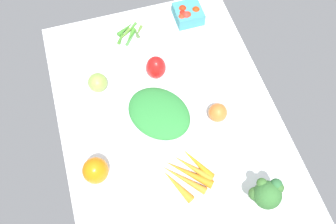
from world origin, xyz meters
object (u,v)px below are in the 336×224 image
object	(u,v)px
heirloom_tomato_green	(98,83)
bell_pepper_orange	(95,171)
leafy_greens_clump	(159,113)
bell_pepper_red	(156,67)
okra_pile	(129,33)
heirloom_tomato_orange	(218,113)
broccoli_head	(267,194)
berry_basket	(188,14)
carrot_bunch	(187,174)

from	to	relation	value
heirloom_tomato_green	bell_pepper_orange	xyz separation A→B (cm)	(33.04, -7.13, 1.29)
leafy_greens_clump	bell_pepper_red	distance (cm)	17.96
heirloom_tomato_green	bell_pepper_red	size ratio (longest dim) A/B	0.74
okra_pile	heirloom_tomato_orange	bearing A→B (deg)	24.75
broccoli_head	berry_basket	bearing A→B (deg)	179.36
heirloom_tomato_orange	leafy_greens_clump	size ratio (longest dim) A/B	0.28
berry_basket	bell_pepper_orange	size ratio (longest dim) A/B	1.13
carrot_bunch	bell_pepper_orange	distance (cm)	29.35
carrot_bunch	bell_pepper_red	bearing A→B (deg)	178.63
leafy_greens_clump	berry_basket	distance (cm)	46.80
okra_pile	bell_pepper_red	world-z (taller)	bell_pepper_red
broccoli_head	berry_basket	distance (cm)	78.34
bell_pepper_red	bell_pepper_orange	size ratio (longest dim) A/B	0.99
broccoli_head	leafy_greens_clump	world-z (taller)	broccoli_head
broccoli_head	okra_pile	xyz separation A→B (cm)	(-77.35, -24.28, -6.46)
berry_basket	bell_pepper_orange	world-z (taller)	bell_pepper_orange
okra_pile	carrot_bunch	size ratio (longest dim) A/B	0.64
okra_pile	carrot_bunch	world-z (taller)	carrot_bunch
okra_pile	bell_pepper_orange	xyz separation A→B (cm)	(54.63, -23.59, 4.02)
bell_pepper_red	leafy_greens_clump	bearing A→B (deg)	-12.51
carrot_bunch	bell_pepper_orange	world-z (taller)	bell_pepper_orange
heirloom_tomato_green	carrot_bunch	size ratio (longest dim) A/B	0.38
carrot_bunch	okra_pile	bearing A→B (deg)	-176.04
broccoli_head	carrot_bunch	distance (cm)	25.34
heirloom_tomato_green	okra_pile	bearing A→B (deg)	142.67
okra_pile	bell_pepper_orange	world-z (taller)	bell_pepper_orange
okra_pile	heirloom_tomato_green	xyz separation A→B (cm)	(21.59, -16.46, 2.73)
heirloom_tomato_orange	heirloom_tomato_green	size ratio (longest dim) A/B	0.94
heirloom_tomato_green	bell_pepper_red	bearing A→B (deg)	88.82
heirloom_tomato_green	berry_basket	size ratio (longest dim) A/B	0.65
heirloom_tomato_orange	bell_pepper_orange	size ratio (longest dim) A/B	0.69
berry_basket	bell_pepper_red	size ratio (longest dim) A/B	1.15
okra_pile	broccoli_head	bearing A→B (deg)	17.43
heirloom_tomato_orange	berry_basket	bearing A→B (deg)	174.83
leafy_greens_clump	bell_pepper_orange	world-z (taller)	bell_pepper_orange
okra_pile	leafy_greens_clump	bearing A→B (deg)	2.12
carrot_bunch	bell_pepper_orange	bearing A→B (deg)	-106.41
heirloom_tomato_green	bell_pepper_red	xyz separation A→B (cm)	(0.45, 21.80, 1.23)
heirloom_tomato_orange	bell_pepper_orange	xyz separation A→B (cm)	(9.17, -44.55, 1.50)
broccoli_head	bell_pepper_red	xyz separation A→B (cm)	(-55.31, -18.95, -2.51)
broccoli_head	bell_pepper_orange	world-z (taller)	broccoli_head
bell_pepper_red	okra_pile	bearing A→B (deg)	-166.39
leafy_greens_clump	bell_pepper_red	size ratio (longest dim) A/B	2.46
berry_basket	broccoli_head	bearing A→B (deg)	-0.64
leafy_greens_clump	carrot_bunch	bearing A→B (deg)	7.06
heirloom_tomato_orange	berry_basket	size ratio (longest dim) A/B	0.61
broccoli_head	berry_basket	world-z (taller)	broccoli_head
broccoli_head	carrot_bunch	xyz separation A→B (cm)	(-14.48, -19.92, -5.94)
leafy_greens_clump	heirloom_tomato_green	xyz separation A→B (cm)	(-17.90, -17.92, 0.52)
carrot_bunch	bell_pepper_orange	size ratio (longest dim) A/B	1.94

